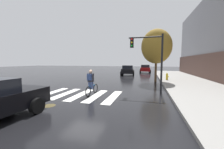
# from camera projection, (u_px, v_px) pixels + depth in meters

# --- Properties ---
(ground_plane) EXTENTS (120.00, 120.00, 0.00)m
(ground_plane) POSITION_uv_depth(u_px,v_px,m) (84.00, 95.00, 9.09)
(ground_plane) COLOR black
(crosswalk_stripes) EXTENTS (5.09, 3.36, 0.01)m
(crosswalk_stripes) POSITION_uv_depth(u_px,v_px,m) (81.00, 95.00, 9.14)
(crosswalk_stripes) COLOR silver
(crosswalk_stripes) RESTS_ON ground
(manhole_cover) EXTENTS (0.64, 0.64, 0.01)m
(manhole_cover) POSITION_uv_depth(u_px,v_px,m) (49.00, 106.00, 6.84)
(manhole_cover) COLOR #473D1E
(manhole_cover) RESTS_ON ground
(sedan_mid) EXTENTS (2.54, 4.85, 1.62)m
(sedan_mid) POSITION_uv_depth(u_px,v_px,m) (128.00, 70.00, 23.25)
(sedan_mid) COLOR black
(sedan_mid) RESTS_ON ground
(sedan_far) EXTENTS (2.31, 4.71, 1.61)m
(sedan_far) POSITION_uv_depth(u_px,v_px,m) (145.00, 68.00, 28.54)
(sedan_far) COLOR maroon
(sedan_far) RESTS_ON ground
(cyclist) EXTENTS (0.38, 1.71, 1.69)m
(cyclist) POSITION_uv_depth(u_px,v_px,m) (91.00, 83.00, 8.94)
(cyclist) COLOR black
(cyclist) RESTS_ON ground
(traffic_light_near) EXTENTS (2.47, 0.28, 4.20)m
(traffic_light_near) POSITION_uv_depth(u_px,v_px,m) (150.00, 53.00, 9.89)
(traffic_light_near) COLOR black
(traffic_light_near) RESTS_ON ground
(fire_hydrant) EXTENTS (0.33, 0.22, 0.78)m
(fire_hydrant) POSITION_uv_depth(u_px,v_px,m) (167.00, 76.00, 15.70)
(fire_hydrant) COLOR gold
(fire_hydrant) RESTS_ON sidewalk
(street_tree_near) EXTENTS (3.22, 3.22, 5.73)m
(street_tree_near) POSITION_uv_depth(u_px,v_px,m) (156.00, 46.00, 14.67)
(street_tree_near) COLOR #4C3823
(street_tree_near) RESTS_ON ground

